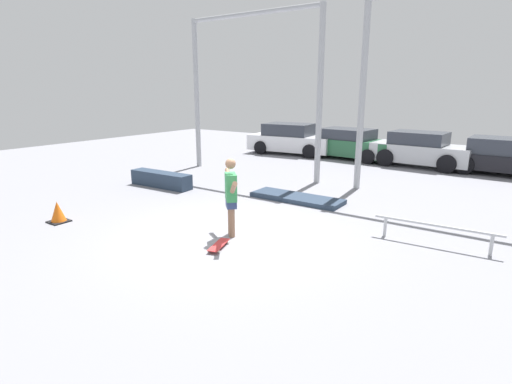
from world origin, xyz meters
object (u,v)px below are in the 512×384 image
parked_car_silver (421,150)px  skateboard (219,245)px  parked_car_green (349,144)px  parked_car_white (291,139)px  skateboarder (231,194)px  grind_box (161,179)px  grind_rail (436,229)px  traffic_cone (58,212)px  manual_pad (297,198)px  parked_car_black (510,157)px

parked_car_silver → skateboard: bearing=-92.2°
parked_car_green → parked_car_white: bearing=-168.9°
skateboarder → skateboard: (0.24, -0.72, -0.89)m
grind_box → parked_car_green: parked_car_green is taller
skateboarder → grind_rail: bearing=72.2°
skateboard → traffic_cone: (-4.27, -0.95, 0.19)m
skateboard → traffic_cone: bearing=-95.1°
traffic_cone → parked_car_white: bearing=93.3°
parked_car_white → parked_car_silver: bearing=-5.4°
parked_car_white → parked_car_silver: 6.20m
skateboarder → manual_pad: (-0.23, 3.38, -0.89)m
parked_car_black → traffic_cone: parked_car_black is taller
manual_pad → grind_rail: bearing=-19.6°
parked_car_black → manual_pad: bearing=-120.1°
manual_pad → parked_car_white: (-4.54, 7.60, 0.66)m
parked_car_white → parked_car_green: parked_car_white is taller
skateboard → parked_car_white: 12.74m
parked_car_green → parked_car_silver: 3.26m
manual_pad → traffic_cone: 6.33m
grind_box → manual_pad: size_ratio=0.85×
skateboard → grind_rail: grind_rail is taller
parked_car_silver → traffic_cone: size_ratio=7.74×
grind_box → parked_car_white: 8.70m
traffic_cone → grind_rail: bearing=24.7°
grind_rail → parked_car_green: 10.91m
grind_box → parked_car_green: 9.46m
manual_pad → parked_car_black: size_ratio=0.59×
skateboarder → parked_car_white: bearing=158.8°
grind_box → parked_car_white: (-0.01, 8.68, 0.47)m
skateboard → manual_pad: manual_pad is taller
grind_box → parked_car_green: (2.94, 8.98, 0.43)m
skateboard → parked_car_white: bearing=-174.5°
manual_pad → parked_car_silver: bearing=77.7°
parked_car_white → parked_car_silver: (6.20, 0.01, -0.02)m
skateboard → parked_car_black: (4.35, 11.85, 0.60)m
manual_pad → skateboard: bearing=-83.5°
parked_car_green → skateboard: bearing=-74.9°
skateboarder → grind_box: 5.33m
skateboarder → parked_car_silver: size_ratio=0.43×
skateboarder → manual_pad: 3.50m
grind_box → manual_pad: bearing=13.5°
parked_car_white → parked_car_black: 9.36m
parked_car_silver → grind_rail: bearing=-71.6°
manual_pad → parked_car_green: size_ratio=0.63×
parked_car_white → traffic_cone: size_ratio=8.46×
skateboard → parked_car_silver: bearing=156.5°
grind_rail → parked_car_black: size_ratio=0.54×
parked_car_silver → manual_pad: bearing=-98.7°
skateboarder → parked_car_green: size_ratio=0.39×
skateboarder → parked_car_silver: skateboarder is taller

